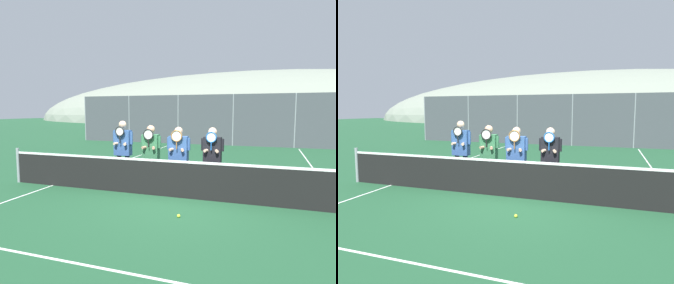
% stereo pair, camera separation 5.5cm
% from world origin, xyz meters
% --- Properties ---
extents(ground_plane, '(120.00, 120.00, 0.00)m').
position_xyz_m(ground_plane, '(0.00, 0.00, 0.00)').
color(ground_plane, '#1E4C2D').
extents(hill_distant, '(102.23, 56.79, 19.88)m').
position_xyz_m(hill_distant, '(0.00, 60.00, 0.00)').
color(hill_distant, gray).
rests_on(hill_distant, ground_plane).
extents(clubhouse_building, '(19.78, 5.50, 3.25)m').
position_xyz_m(clubhouse_building, '(-1.40, 20.56, 1.64)').
color(clubhouse_building, beige).
rests_on(clubhouse_building, ground_plane).
extents(fence_back, '(20.85, 0.06, 3.11)m').
position_xyz_m(fence_back, '(-0.00, 11.52, 1.55)').
color(fence_back, gray).
rests_on(fence_back, ground_plane).
extents(tennis_net, '(9.92, 0.09, 1.02)m').
position_xyz_m(tennis_net, '(0.00, 0.00, 0.48)').
color(tennis_net, gray).
rests_on(tennis_net, ground_plane).
extents(court_line_left_sideline, '(0.05, 16.00, 0.01)m').
position_xyz_m(court_line_left_sideline, '(-3.69, 3.00, 0.00)').
color(court_line_left_sideline, white).
rests_on(court_line_left_sideline, ground_plane).
extents(court_line_right_sideline, '(0.05, 16.00, 0.01)m').
position_xyz_m(court_line_right_sideline, '(3.69, 3.00, 0.00)').
color(court_line_right_sideline, white).
rests_on(court_line_right_sideline, ground_plane).
extents(court_line_service_near, '(7.37, 0.05, 0.01)m').
position_xyz_m(court_line_service_near, '(0.00, -3.50, 0.00)').
color(court_line_service_near, white).
rests_on(court_line_service_near, ground_plane).
extents(player_leftmost, '(0.61, 0.34, 1.85)m').
position_xyz_m(player_leftmost, '(-1.74, 0.57, 1.10)').
color(player_leftmost, black).
rests_on(player_leftmost, ground_plane).
extents(player_center_left, '(0.58, 0.34, 1.74)m').
position_xyz_m(player_center_left, '(-0.89, 0.56, 1.04)').
color(player_center_left, '#56565B').
rests_on(player_center_left, ground_plane).
extents(player_center_right, '(0.63, 0.34, 1.70)m').
position_xyz_m(player_center_right, '(-0.11, 0.55, 1.03)').
color(player_center_right, '#232838').
rests_on(player_center_right, ground_plane).
extents(player_rightmost, '(0.58, 0.34, 1.70)m').
position_xyz_m(player_rightmost, '(0.76, 0.63, 1.02)').
color(player_rightmost, white).
rests_on(player_rightmost, ground_plane).
extents(car_far_left, '(4.54, 1.96, 1.88)m').
position_xyz_m(car_far_left, '(-5.22, 14.70, 0.95)').
color(car_far_left, '#B2B7BC').
rests_on(car_far_left, ground_plane).
extents(car_left_of_center, '(4.59, 1.96, 1.89)m').
position_xyz_m(car_left_of_center, '(-0.16, 14.33, 0.96)').
color(car_left_of_center, black).
rests_on(car_left_of_center, ground_plane).
extents(car_center, '(4.41, 1.99, 1.65)m').
position_xyz_m(car_center, '(4.83, 14.44, 0.85)').
color(car_center, '#B2B7BC').
rests_on(car_center, ground_plane).
extents(tennis_ball_on_court, '(0.07, 0.07, 0.07)m').
position_xyz_m(tennis_ball_on_court, '(0.46, -1.31, 0.03)').
color(tennis_ball_on_court, '#CCDB33').
rests_on(tennis_ball_on_court, ground_plane).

